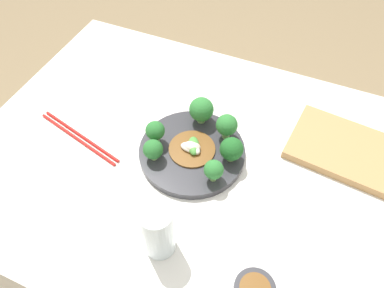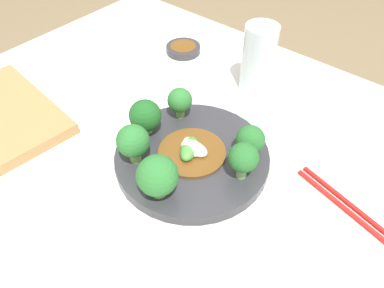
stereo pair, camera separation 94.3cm
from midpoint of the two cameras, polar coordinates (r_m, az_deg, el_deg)
ground_plane at (r=1.33m, az=3.29°, el=-36.33°), size 8.00×8.00×0.00m
table at (r=0.95m, az=4.56°, el=-35.36°), size 1.03×0.76×0.76m
plate at (r=0.56m, az=6.89°, el=-31.57°), size 0.24×0.24×0.02m
broccoli_east at (r=0.52m, az=-3.34°, el=-28.93°), size 0.04×0.04×0.06m
broccoli_northeast at (r=0.52m, az=-3.59°, el=-33.77°), size 0.04×0.04×0.05m
broccoli_northwest at (r=0.52m, az=14.59°, el=-39.09°), size 0.04×0.04×0.06m
broccoli_south at (r=0.54m, az=9.13°, el=-21.36°), size 0.06×0.06×0.07m
broccoli_west at (r=0.53m, az=18.54°, el=-32.63°), size 0.05×0.05×0.06m
broccoli_southwest at (r=0.53m, az=16.39°, el=-25.95°), size 0.05×0.05×0.07m
stirfry_center at (r=0.54m, az=7.13°, el=-31.39°), size 0.11×0.11×0.02m
drinking_glass at (r=0.52m, az=-0.78°, el=-55.82°), size 0.06×0.06×0.13m
chopsticks at (r=0.61m, az=-22.51°, el=-25.23°), size 0.25×0.08×0.01m
cutting_board at (r=0.69m, az=40.80°, el=-24.67°), size 0.27×0.20×0.02m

